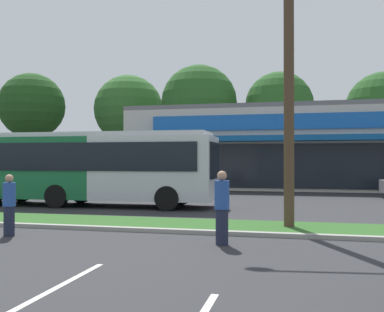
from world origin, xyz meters
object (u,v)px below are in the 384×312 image
object	(u,v)px
utility_pole	(284,28)
car_1	(38,181)
city_bus	(87,166)
pedestrian_mid	(9,205)
car_2	(135,181)
pedestrian_near_bench	(222,208)

from	to	relation	value
utility_pole	car_1	distance (m)	19.64
city_bus	car_1	size ratio (longest dim) A/B	2.48
car_1	pedestrian_mid	xyz separation A→B (m)	(7.99, -14.02, 0.11)
utility_pole	pedestrian_mid	xyz separation A→B (m)	(-7.21, -2.69, -5.06)
utility_pole	car_2	world-z (taller)	utility_pole
utility_pole	city_bus	size ratio (longest dim) A/B	0.96
city_bus	car_2	world-z (taller)	city_bus
car_1	car_2	xyz separation A→B (m)	(6.26, 0.21, 0.07)
utility_pole	car_1	xyz separation A→B (m)	(-15.20, 11.32, -5.17)
pedestrian_mid	car_2	bearing A→B (deg)	-14.92
city_bus	car_2	bearing A→B (deg)	90.24
city_bus	pedestrian_mid	size ratio (longest dim) A/B	6.96
car_1	pedestrian_near_bench	distance (m)	19.60
city_bus	pedestrian_mid	world-z (taller)	city_bus
pedestrian_near_bench	pedestrian_mid	bearing A→B (deg)	-42.93
city_bus	pedestrian_mid	bearing A→B (deg)	-79.63
car_2	pedestrian_mid	bearing A→B (deg)	-83.08
city_bus	pedestrian_mid	xyz separation A→B (m)	(1.58, -7.79, -0.93)
city_bus	pedestrian_near_bench	world-z (taller)	city_bus
pedestrian_mid	city_bus	bearing A→B (deg)	-10.39
city_bus	car_2	xyz separation A→B (m)	(-0.15, 6.43, -0.97)
utility_pole	city_bus	bearing A→B (deg)	149.87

